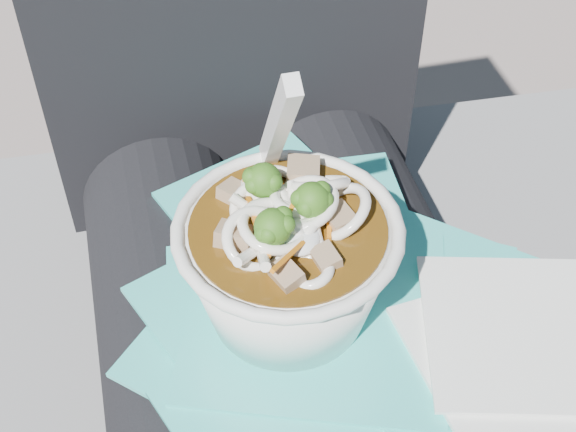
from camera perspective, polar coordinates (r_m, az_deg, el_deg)
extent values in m
cube|color=slate|center=(0.99, -1.44, -13.85)|extent=(1.02, 0.55, 0.47)
cylinder|color=black|center=(0.64, -6.35, -12.59)|extent=(0.15, 0.48, 0.15)
cylinder|color=black|center=(0.67, 8.16, -9.59)|extent=(0.15, 0.48, 0.15)
cube|color=#2EBFB7|center=(0.66, -1.06, 0.09)|extent=(0.19, 0.20, 0.00)
cube|color=#2EBFB7|center=(0.58, 1.06, -8.25)|extent=(0.28, 0.28, 0.00)
cube|color=#2EBFB7|center=(0.61, 9.15, -5.54)|extent=(0.18, 0.19, 0.00)
cube|color=#2EBFB7|center=(0.58, -1.69, -7.09)|extent=(0.16, 0.17, 0.00)
cube|color=#2EBFB7|center=(0.55, 6.07, -12.48)|extent=(0.22, 0.21, 0.00)
cube|color=#2EBFB7|center=(0.55, 2.86, -11.56)|extent=(0.23, 0.21, 0.00)
cube|color=#2EBFB7|center=(0.58, 1.09, -7.15)|extent=(0.25, 0.25, 0.00)
cube|color=#2EBFB7|center=(0.64, 3.14, -0.20)|extent=(0.13, 0.14, 0.00)
cube|color=#2EBFB7|center=(0.53, 3.99, -14.54)|extent=(0.24, 0.24, 0.00)
cube|color=#2EBFB7|center=(0.58, 10.25, -7.52)|extent=(0.27, 0.27, 0.00)
cube|color=#2EBFB7|center=(0.57, 2.05, -6.99)|extent=(0.23, 0.22, 0.00)
cube|color=white|center=(0.57, 16.27, -9.73)|extent=(0.15, 0.15, 0.00)
cube|color=white|center=(0.57, 16.21, -7.86)|extent=(0.16, 0.16, 0.00)
torus|color=white|center=(0.51, 0.00, -0.94)|extent=(0.15, 0.15, 0.01)
cylinder|color=#472B0A|center=(0.51, 0.00, -1.17)|extent=(0.13, 0.13, 0.01)
torus|color=white|center=(0.51, 0.82, -0.78)|extent=(0.03, 0.04, 0.03)
torus|color=white|center=(0.53, -1.15, 2.22)|extent=(0.06, 0.06, 0.01)
torus|color=white|center=(0.52, 3.67, 0.25)|extent=(0.06, 0.06, 0.04)
torus|color=white|center=(0.51, 0.88, -0.59)|extent=(0.04, 0.05, 0.04)
torus|color=white|center=(0.52, -1.99, 0.53)|extent=(0.05, 0.05, 0.03)
torus|color=white|center=(0.49, -2.25, -1.67)|extent=(0.05, 0.04, 0.03)
torus|color=white|center=(0.53, 2.12, 2.32)|extent=(0.06, 0.05, 0.04)
torus|color=white|center=(0.49, 1.56, -3.96)|extent=(0.04, 0.04, 0.02)
torus|color=white|center=(0.50, -1.02, -0.72)|extent=(0.06, 0.06, 0.02)
torus|color=white|center=(0.51, 0.44, 1.07)|extent=(0.04, 0.04, 0.02)
torus|color=white|center=(0.51, 1.04, 0.84)|extent=(0.07, 0.07, 0.03)
cylinder|color=white|center=(0.51, 0.87, 0.65)|extent=(0.01, 0.04, 0.02)
cylinder|color=white|center=(0.50, 1.87, -0.69)|extent=(0.01, 0.03, 0.02)
cylinder|color=white|center=(0.51, -1.40, 0.01)|extent=(0.02, 0.03, 0.02)
cylinder|color=white|center=(0.49, -2.69, -2.69)|extent=(0.03, 0.03, 0.02)
cylinder|color=white|center=(0.51, -2.70, 0.44)|extent=(0.03, 0.02, 0.02)
cylinder|color=white|center=(0.48, -1.78, -2.93)|extent=(0.01, 0.04, 0.02)
cylinder|color=white|center=(0.50, 1.48, -0.44)|extent=(0.03, 0.02, 0.02)
cylinder|color=#7EAC53|center=(0.51, 1.68, 0.18)|extent=(0.01, 0.01, 0.01)
sphere|color=#235513|center=(0.50, 1.71, 1.14)|extent=(0.02, 0.02, 0.02)
sphere|color=#235513|center=(0.50, 0.82, 1.24)|extent=(0.01, 0.01, 0.01)
sphere|color=#235513|center=(0.50, 2.39, 1.88)|extent=(0.01, 0.01, 0.01)
sphere|color=#235513|center=(0.50, 2.61, 1.15)|extent=(0.01, 0.01, 0.01)
sphere|color=#235513|center=(0.50, 1.31, 0.61)|extent=(0.01, 0.01, 0.01)
cylinder|color=#7EAC53|center=(0.52, -1.71, 1.58)|extent=(0.01, 0.01, 0.01)
sphere|color=#235513|center=(0.51, -1.74, 2.54)|extent=(0.02, 0.02, 0.02)
sphere|color=#235513|center=(0.51, -1.04, 2.41)|extent=(0.01, 0.01, 0.01)
sphere|color=#235513|center=(0.51, -2.44, 2.20)|extent=(0.01, 0.01, 0.01)
sphere|color=#235513|center=(0.51, -2.60, 2.89)|extent=(0.01, 0.01, 0.01)
sphere|color=#235513|center=(0.51, -2.63, 2.79)|extent=(0.01, 0.01, 0.01)
cylinder|color=#7EAC53|center=(0.49, -1.05, -1.74)|extent=(0.01, 0.01, 0.01)
sphere|color=#235513|center=(0.49, -1.07, -0.78)|extent=(0.02, 0.02, 0.02)
sphere|color=#235513|center=(0.49, -0.36, 0.05)|extent=(0.01, 0.01, 0.01)
sphere|color=#235513|center=(0.48, -1.71, -1.25)|extent=(0.01, 0.01, 0.01)
sphere|color=#235513|center=(0.48, -0.16, -0.61)|extent=(0.01, 0.01, 0.01)
sphere|color=#235513|center=(0.48, -1.39, -1.31)|extent=(0.01, 0.01, 0.01)
cube|color=orange|center=(0.52, -0.30, 0.91)|extent=(0.04, 0.01, 0.01)
cube|color=orange|center=(0.53, -0.82, 2.24)|extent=(0.04, 0.01, 0.01)
cube|color=orange|center=(0.48, 0.13, -2.79)|extent=(0.03, 0.03, 0.01)
cube|color=orange|center=(0.52, -1.57, 2.01)|extent=(0.01, 0.03, 0.01)
cube|color=orange|center=(0.50, -2.43, -0.10)|extent=(0.00, 0.04, 0.01)
cube|color=orange|center=(0.51, 2.93, 0.31)|extent=(0.01, 0.04, 0.01)
cube|color=orange|center=(0.49, -0.51, -1.03)|extent=(0.03, 0.04, 0.01)
cube|color=#8D6B4F|center=(0.51, 3.57, -0.18)|extent=(0.02, 0.03, 0.01)
cube|color=#8D6B4F|center=(0.54, 1.07, 3.18)|extent=(0.03, 0.03, 0.01)
cube|color=#8D6B4F|center=(0.53, -3.76, 1.51)|extent=(0.03, 0.03, 0.01)
cube|color=#8D6B4F|center=(0.50, -3.83, -1.52)|extent=(0.03, 0.03, 0.02)
cube|color=#8D6B4F|center=(0.48, -0.11, -4.25)|extent=(0.02, 0.02, 0.02)
cube|color=#8D6B4F|center=(0.49, 2.71, -3.08)|extent=(0.02, 0.02, 0.01)
ellipsoid|color=white|center=(0.50, 0.59, -1.22)|extent=(0.03, 0.04, 0.01)
cube|color=white|center=(0.50, -0.66, 6.49)|extent=(0.01, 0.08, 0.12)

